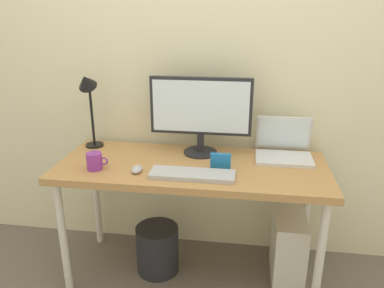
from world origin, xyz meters
The scene contains 12 objects.
ground_plane centered at (0.00, 0.00, 0.00)m, with size 6.00×6.00×0.00m, color #665B51.
back_wall centered at (0.00, 0.36, 1.30)m, with size 4.40×0.04×2.60m, color beige.
desk centered at (0.00, 0.00, 0.67)m, with size 1.51×0.61×0.73m.
monitor centered at (0.03, 0.17, 1.00)m, with size 0.59×0.20×0.46m.
laptop centered at (0.51, 0.19, 0.79)m, with size 0.32×0.27×0.23m.
desk_lamp centered at (-0.65, 0.17, 1.08)m, with size 0.11×0.16×0.48m.
keyboard centered at (0.03, -0.16, 0.74)m, with size 0.44×0.14×0.02m, color #B2B2B7.
mouse centered at (-0.27, -0.15, 0.75)m, with size 0.06×0.09×0.03m, color #B2B2B7.
coffee_mug centered at (-0.51, -0.14, 0.78)m, with size 0.12×0.08×0.09m.
photo_frame centered at (0.16, -0.05, 0.78)m, with size 0.11×0.02×0.09m, color #1E72BF.
computer_tower centered at (0.57, 0.05, 0.21)m, with size 0.18×0.36×0.42m, color silver.
wastebasket centered at (-0.22, 0.00, 0.15)m, with size 0.26×0.26×0.30m, color #232328.
Camera 1 is at (0.28, -1.93, 1.55)m, focal length 35.41 mm.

